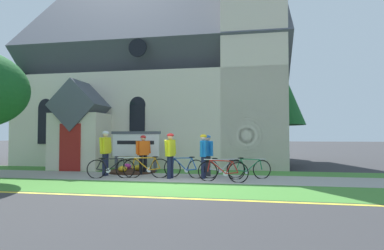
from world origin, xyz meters
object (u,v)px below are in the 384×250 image
bicycle_blue (184,168)px  cyclist_in_blue_jersey (208,152)px  bicycle_silver (146,168)px  cyclist_in_red_jersey (143,152)px  roadside_conifer (271,84)px  church_sign (136,145)px  bicycle_green (223,171)px  cyclist_in_yellow_jersey (203,153)px  bicycle_red (223,168)px  bicycle_yellow (111,168)px  cyclist_in_white_jersey (170,152)px  bicycle_orange (249,169)px  cyclist_in_green_jersey (106,149)px

bicycle_blue → cyclist_in_blue_jersey: bearing=37.6°
bicycle_silver → cyclist_in_red_jersey: cyclist_in_red_jersey is taller
bicycle_silver → cyclist_in_red_jersey: (-0.43, 0.88, 0.54)m
bicycle_blue → roadside_conifer: size_ratio=0.25×
church_sign → bicycle_blue: size_ratio=1.36×
bicycle_blue → cyclist_in_red_jersey: size_ratio=1.05×
bicycle_blue → bicycle_silver: 1.41m
bicycle_green → cyclist_in_blue_jersey: bearing=116.2°
bicycle_silver → cyclist_in_blue_jersey: cyclist_in_blue_jersey is taller
bicycle_blue → cyclist_in_yellow_jersey: 0.93m
church_sign → cyclist_in_red_jersey: 1.22m
bicycle_blue → bicycle_red: bearing=6.9°
bicycle_yellow → roadside_conifer: 9.77m
bicycle_silver → cyclist_in_white_jersey: bearing=-2.2°
bicycle_green → roadside_conifer: 7.93m
church_sign → bicycle_red: bearing=-19.7°
bicycle_yellow → bicycle_blue: size_ratio=1.02×
bicycle_orange → bicycle_silver: bearing=-175.0°
cyclist_in_green_jersey → cyclist_in_white_jersey: 2.70m
bicycle_red → cyclist_in_green_jersey: bearing=-177.4°
church_sign → bicycle_orange: church_sign is taller
cyclist_in_blue_jersey → cyclist_in_green_jersey: cyclist_in_green_jersey is taller
bicycle_red → bicycle_yellow: bearing=-169.0°
bicycle_yellow → cyclist_in_blue_jersey: cyclist_in_blue_jersey is taller
roadside_conifer → bicycle_orange: bearing=-102.4°
bicycle_green → cyclist_in_white_jersey: cyclist_in_white_jersey is taller
bicycle_silver → cyclist_in_yellow_jersey: (2.11, 0.24, 0.56)m
bicycle_red → roadside_conifer: roadside_conifer is taller
bicycle_orange → cyclist_in_green_jersey: size_ratio=0.90×
bicycle_yellow → roadside_conifer: size_ratio=0.26×
bicycle_yellow → cyclist_in_green_jersey: 1.02m
bicycle_yellow → cyclist_in_yellow_jersey: size_ratio=1.05×
church_sign → bicycle_yellow: church_sign is taller
bicycle_orange → bicycle_silver: bicycle_silver is taller
bicycle_yellow → cyclist_in_white_jersey: (2.19, 0.30, 0.60)m
bicycle_blue → bicycle_red: bicycle_blue is taller
cyclist_in_red_jersey → cyclist_in_white_jersey: cyclist_in_white_jersey is taller
cyclist_in_green_jersey → bicycle_orange: bearing=0.8°
roadside_conifer → church_sign: bearing=-145.9°
church_sign → cyclist_in_yellow_jersey: (3.23, -1.62, -0.22)m
bicycle_yellow → bicycle_silver: (1.26, 0.33, 0.01)m
bicycle_green → cyclist_in_red_jersey: (-3.32, 1.39, 0.55)m
church_sign → bicycle_blue: bearing=-32.2°
bicycle_green → cyclist_in_green_jersey: cyclist_in_green_jersey is taller
bicycle_blue → cyclist_in_yellow_jersey: bearing=-3.5°
bicycle_yellow → bicycle_blue: (2.64, 0.62, 0.00)m
cyclist_in_red_jersey → cyclist_in_white_jersey: (1.36, -0.91, 0.05)m
bicycle_silver → church_sign: bearing=121.0°
bicycle_blue → roadside_conifer: bearing=57.6°
cyclist_in_blue_jersey → cyclist_in_white_jersey: size_ratio=0.96×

